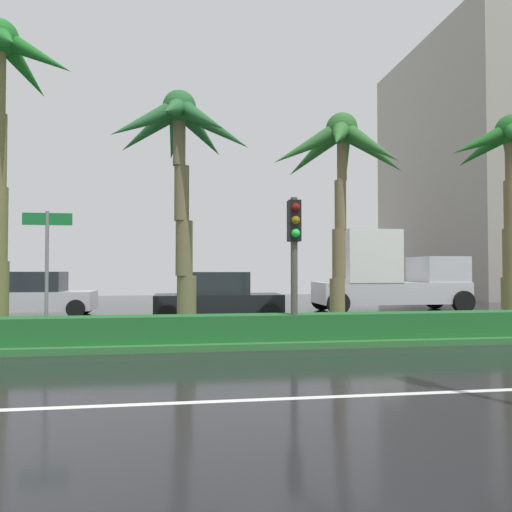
# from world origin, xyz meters

# --- Properties ---
(ground_plane) EXTENTS (90.00, 42.00, 0.10)m
(ground_plane) POSITION_xyz_m (0.00, 9.00, -0.05)
(ground_plane) COLOR black
(median_strip) EXTENTS (85.50, 4.00, 0.15)m
(median_strip) POSITION_xyz_m (0.00, 8.00, 0.07)
(median_strip) COLOR #2D6B33
(median_strip) RESTS_ON ground_plane
(median_hedge) EXTENTS (76.50, 0.70, 0.60)m
(median_hedge) POSITION_xyz_m (0.00, 6.60, 0.45)
(median_hedge) COLOR #1E6028
(median_hedge) RESTS_ON median_strip
(palm_tree_centre) EXTENTS (3.97, 4.19, 6.49)m
(palm_tree_centre) POSITION_xyz_m (2.44, 8.50, 5.23)
(palm_tree_centre) COLOR brown
(palm_tree_centre) RESTS_ON median_strip
(palm_tree_centre_right) EXTENTS (4.26, 4.27, 6.15)m
(palm_tree_centre_right) POSITION_xyz_m (6.98, 8.62, 5.03)
(palm_tree_centre_right) COLOR brown
(palm_tree_centre_right) RESTS_ON median_strip
(palm_tree_mid_right) EXTENTS (3.80, 3.63, 6.24)m
(palm_tree_mid_right) POSITION_xyz_m (12.09, 8.30, 4.93)
(palm_tree_mid_right) COLOR brown
(palm_tree_mid_right) RESTS_ON median_strip
(traffic_signal_median_right) EXTENTS (0.28, 0.43, 3.34)m
(traffic_signal_median_right) POSITION_xyz_m (5.08, 6.37, 2.45)
(traffic_signal_median_right) COLOR #4C4C47
(traffic_signal_median_right) RESTS_ON median_strip
(street_name_sign) EXTENTS (1.10, 0.08, 3.00)m
(street_name_sign) POSITION_xyz_m (-0.59, 7.09, 2.08)
(street_name_sign) COLOR slate
(street_name_sign) RESTS_ON median_strip
(car_in_traffic_second) EXTENTS (4.30, 2.02, 1.72)m
(car_in_traffic_second) POSITION_xyz_m (-3.14, 15.15, 0.83)
(car_in_traffic_second) COLOR silver
(car_in_traffic_second) RESTS_ON ground_plane
(car_in_traffic_third) EXTENTS (4.30, 2.02, 1.72)m
(car_in_traffic_third) POSITION_xyz_m (3.67, 12.00, 0.83)
(car_in_traffic_third) COLOR black
(car_in_traffic_third) RESTS_ON ground_plane
(box_truck_lead) EXTENTS (6.40, 2.64, 3.46)m
(box_truck_lead) POSITION_xyz_m (11.26, 15.20, 1.55)
(box_truck_lead) COLOR silver
(box_truck_lead) RESTS_ON ground_plane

